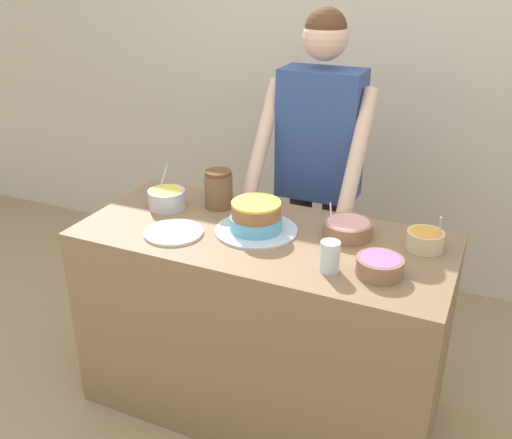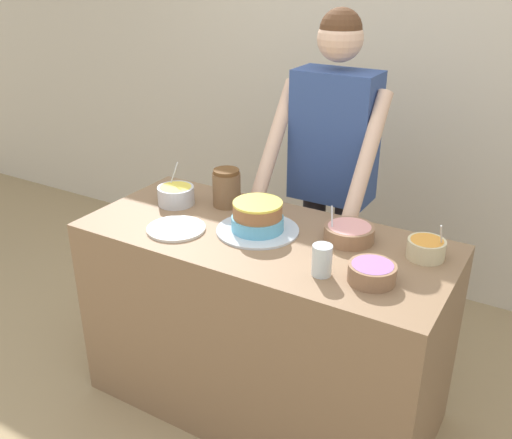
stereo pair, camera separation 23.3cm
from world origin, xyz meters
name	(u,v)px [view 2 (the right image)]	position (x,y,z in m)	size (l,w,h in m)	color
wall_back	(387,80)	(0.00, 1.81, 1.30)	(10.00, 0.05, 2.60)	beige
counter	(263,324)	(0.00, 0.35, 0.45)	(1.58, 0.70, 0.90)	#8C6B4C
person_baker	(332,156)	(0.03, 0.98, 1.07)	(0.54, 0.49, 1.76)	#2D2D38
cake	(258,219)	(-0.04, 0.37, 0.96)	(0.35, 0.35, 0.13)	silver
frosting_bowl_orange	(426,248)	(0.64, 0.50, 0.94)	(0.15, 0.15, 0.17)	beige
frosting_bowl_purple	(372,272)	(0.52, 0.22, 0.94)	(0.17, 0.17, 0.07)	#936B4C
frosting_bowl_pink	(349,233)	(0.33, 0.48, 0.94)	(0.20, 0.20, 0.14)	#936B4C
frosting_bowl_yellow	(176,195)	(-0.52, 0.43, 0.95)	(0.17, 0.17, 0.18)	silver
drinking_glass	(322,260)	(0.35, 0.17, 0.96)	(0.07, 0.07, 0.12)	silver
ceramic_plate	(176,229)	(-0.34, 0.20, 0.91)	(0.25, 0.25, 0.01)	white
stoneware_jar	(227,188)	(-0.30, 0.54, 0.99)	(0.13, 0.13, 0.18)	brown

